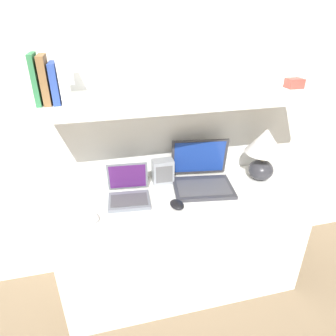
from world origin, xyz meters
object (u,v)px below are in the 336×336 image
table_lamp (264,149)px  book_blue (55,83)px  book_brown (45,80)px  book_green (36,79)px  router_box (163,172)px  laptop_small (129,192)px  book_white (63,78)px  shelf_gadget (294,83)px  second_mouse (91,218)px  computer_mouse (177,205)px  laptop_large (202,177)px

table_lamp → book_blue: book_blue is taller
book_brown → book_green: bearing=180.0°
router_box → book_brown: book_brown is taller
laptop_small → router_box: size_ratio=1.60×
router_box → book_white: (-0.48, -0.10, 0.60)m
book_green → book_white: 0.12m
shelf_gadget → laptop_small: bearing=-178.1°
book_brown → shelf_gadget: (1.29, 0.00, -0.08)m
table_lamp → router_box: bearing=170.6°
router_box → book_blue: 0.78m
second_mouse → book_blue: 0.67m
laptop_small → second_mouse: size_ratio=2.12×
router_box → book_green: bearing=-170.6°
table_lamp → second_mouse: (-1.04, -0.18, -0.19)m
table_lamp → computer_mouse: (-0.59, -0.17, -0.19)m
second_mouse → router_box: size_ratio=0.76×
table_lamp → router_box: 0.63m
table_lamp → laptop_large: (-0.38, 0.01, -0.15)m
book_blue → book_white: 0.04m
computer_mouse → router_box: 0.28m
laptop_large → laptop_small: laptop_large is taller
table_lamp → book_blue: size_ratio=1.87×
laptop_small → book_white: book_white is taller
router_box → book_green: 0.85m
computer_mouse → second_mouse: size_ratio=0.94×
laptop_small → book_brown: (-0.33, 0.03, 0.63)m
laptop_small → computer_mouse: (0.24, -0.14, -0.03)m
second_mouse → book_brown: (-0.12, 0.18, 0.66)m
second_mouse → book_blue: size_ratio=0.65×
second_mouse → book_brown: bearing=124.4°
shelf_gadget → computer_mouse: bearing=-166.3°
laptop_large → computer_mouse: laptop_large is taller
laptop_large → book_blue: book_blue is taller
book_green → second_mouse: bearing=-48.2°
laptop_large → shelf_gadget: (0.51, -0.01, 0.54)m
table_lamp → book_green: 1.29m
router_box → book_green: size_ratio=0.70×
laptop_large → book_blue: size_ratio=2.15×
table_lamp → laptop_large: size_ratio=0.87×
computer_mouse → router_box: router_box is taller
second_mouse → shelf_gadget: shelf_gadget is taller
second_mouse → shelf_gadget: bearing=8.7°
router_box → shelf_gadget: shelf_gadget is taller
computer_mouse → router_box: (-0.01, 0.27, 0.06)m
table_lamp → computer_mouse: size_ratio=3.07×
computer_mouse → second_mouse: same height
book_brown → laptop_large: bearing=1.0°
computer_mouse → book_blue: 0.85m
computer_mouse → book_white: (-0.50, 0.17, 0.66)m
router_box → book_white: size_ratio=0.70×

